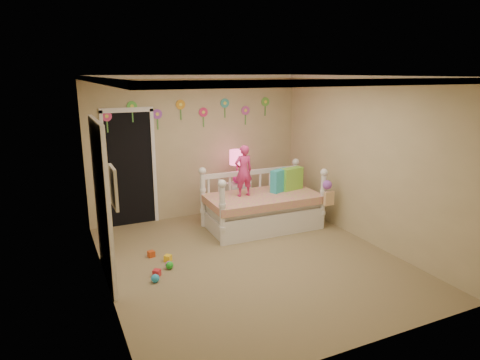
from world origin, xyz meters
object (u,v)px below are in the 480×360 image
child (243,171)px  daybed (262,198)px  nightstand (237,200)px  table_lamp (237,161)px

child → daybed: bearing=167.4°
daybed → child: size_ratio=2.24×
nightstand → table_lamp: (-0.00, 0.00, 0.73)m
child → table_lamp: 0.67m
daybed → child: 0.60m
table_lamp → daybed: bearing=-77.8°
daybed → table_lamp: 0.90m
child → table_lamp: size_ratio=1.41×
child → table_lamp: child is taller
daybed → nightstand: size_ratio=3.05×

